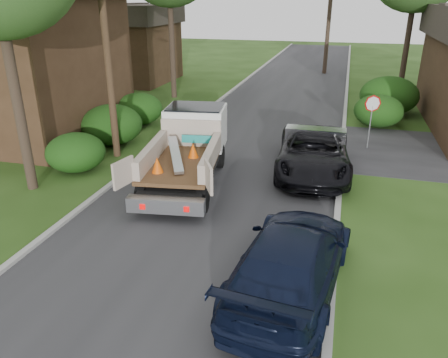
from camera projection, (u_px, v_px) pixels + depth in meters
ground at (200, 224)px, 13.54m from camera, size 120.00×120.00×0.00m
road at (261, 133)px, 22.43m from camera, size 8.00×90.00×0.02m
curb_left at (186, 126)px, 23.41m from camera, size 0.20×90.00×0.12m
curb_right at (343, 139)px, 21.40m from camera, size 0.20×90.00×0.12m
stop_sign at (372, 111)px, 19.58m from camera, size 0.71×0.32×2.48m
utility_pole at (105, 33)px, 17.30m from camera, size 2.42×1.25×10.00m
house_left_near at (7, 46)px, 21.03m from camera, size 9.72×8.64×8.40m
house_left_far at (126, 42)px, 35.21m from camera, size 7.56×7.56×6.00m
hedge_left_a at (76, 152)px, 17.43m from camera, size 2.34×2.34×1.53m
hedge_left_b at (112, 125)px, 20.54m from camera, size 2.86×2.86×1.87m
hedge_left_c at (139, 109)px, 23.76m from camera, size 2.60×2.60×1.70m
hedge_right_a at (379, 111)px, 23.35m from camera, size 2.60×2.60×1.70m
hedge_right_b at (389, 95)px, 25.74m from camera, size 3.38×3.38×2.21m
flatbed_truck at (190, 142)px, 16.83m from camera, size 3.58×6.79×2.46m
black_pickup at (313, 152)px, 17.26m from camera, size 3.17×6.15×1.66m
navy_suv at (291, 260)px, 10.24m from camera, size 2.90×5.87×1.64m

